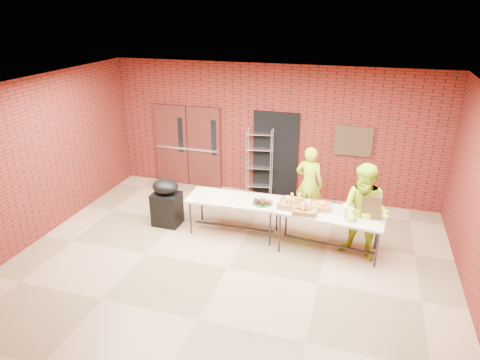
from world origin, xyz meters
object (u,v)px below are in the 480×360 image
coffee_dispenser (371,205)px  table_right (330,216)px  table_left (234,201)px  covered_grill (167,202)px  volunteer_man (365,213)px  volunteer_woman (309,183)px  wire_rack (259,162)px

coffee_dispenser → table_right: bearing=-174.8°
table_left → table_right: 1.96m
table_right → covered_grill: 3.45m
coffee_dispenser → volunteer_man: 0.20m
coffee_dispenser → volunteer_woman: bearing=136.6°
coffee_dispenser → volunteer_woman: volunteer_woman is taller
covered_grill → volunteer_woman: size_ratio=0.63×
covered_grill → volunteer_woman: volunteer_woman is taller
coffee_dispenser → volunteer_woman: 1.80m
table_left → covered_grill: bearing=-178.8°
table_right → volunteer_man: size_ratio=1.13×
covered_grill → volunteer_man: volunteer_man is taller
table_right → coffee_dispenser: 0.77m
wire_rack → table_left: size_ratio=0.90×
volunteer_woman → table_right: bearing=122.3°
table_left → wire_rack: bearing=88.1°
volunteer_woman → coffee_dispenser: bearing=144.4°
table_right → volunteer_woman: (-0.59, 1.30, 0.07)m
volunteer_woman → volunteer_man: size_ratio=0.89×
table_left → volunteer_man: 2.58m
table_left → volunteer_man: (2.57, -0.21, 0.21)m
volunteer_woman → wire_rack: bearing=-25.4°
covered_grill → table_right: bearing=-0.4°
wire_rack → volunteer_man: volunteer_man is taller
table_right → coffee_dispenser: coffee_dispenser is taller
table_left → coffee_dispenser: 2.69m
coffee_dispenser → covered_grill: coffee_dispenser is taller
table_left → covered_grill: 1.50m
table_right → volunteer_man: bearing=1.5°
table_left → volunteer_man: bearing=-6.2°
table_left → covered_grill: (-1.49, -0.07, -0.19)m
volunteer_woman → volunteer_man: bearing=139.6°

